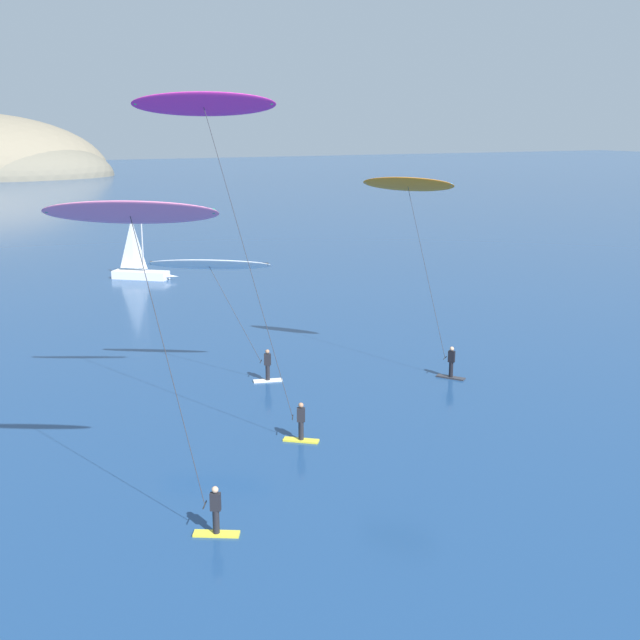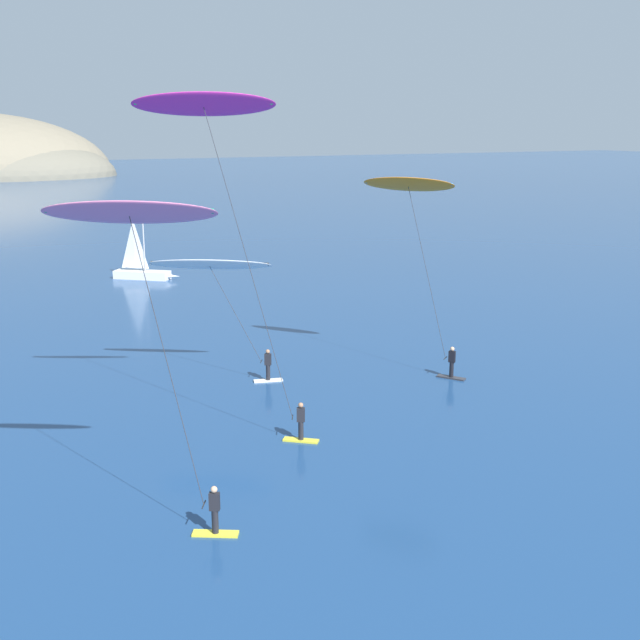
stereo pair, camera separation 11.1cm
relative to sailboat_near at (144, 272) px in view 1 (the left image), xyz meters
The scene contains 5 objects.
sailboat_near is the anchor object (origin of this frame).
kitesurfer_white 29.97m from the sailboat_near, 97.53° to the right, with size 6.25×4.33×6.50m.
kitesurfer_magenta 39.67m from the sailboat_near, 99.92° to the right, with size 6.70×4.12×14.23m.
kitesurfer_pink 45.93m from the sailboat_near, 104.38° to the right, with size 5.34×3.81×10.91m.
kitesurfer_orange 34.21m from the sailboat_near, 80.10° to the right, with size 4.23×5.15×10.46m.
Camera 1 is at (-12.41, -3.63, 12.98)m, focal length 45.00 mm.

